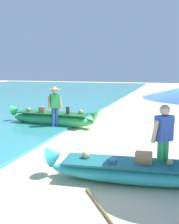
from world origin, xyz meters
name	(u,v)px	position (x,y,z in m)	size (l,w,h in m)	color
ground_plane	(133,170)	(0.00, 0.00, 0.00)	(80.00, 80.00, 0.00)	beige
boat_cyan_foreground	(135,171)	(0.14, -0.69, 0.26)	(3.97, 1.11, 0.74)	#33B2BC
boat_green_midground	(52,118)	(-3.94, 4.01, 0.32)	(4.05, 0.99, 0.87)	#38B760
person_vendor_hatted	(55,104)	(-3.62, 3.59, 0.99)	(0.54, 0.50, 1.71)	#3D5BA8
person_tourist_customer	(163,138)	(0.68, -0.37, 0.93)	(0.51, 0.53, 1.65)	green
paddle	(107,216)	(-0.10, -2.19, 0.03)	(1.12, 1.45, 0.05)	#8E6B47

